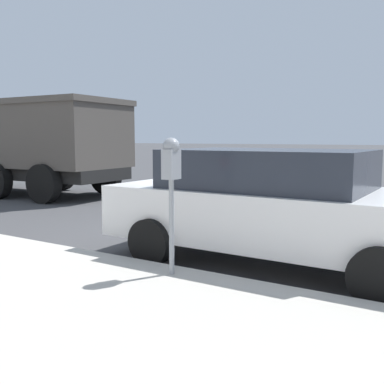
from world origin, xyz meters
name	(u,v)px	position (x,y,z in m)	size (l,w,h in m)	color
ground_plane	(214,238)	(0.00, 0.00, 0.00)	(220.00, 220.00, 0.00)	#424244
parking_meter	(171,171)	(-2.50, -0.82, 1.35)	(0.21, 0.19, 1.57)	gray
car_white	(277,204)	(-0.98, -1.50, 0.82)	(2.19, 4.69, 1.56)	silver
dump_truck	(14,141)	(2.34, 8.43, 1.63)	(3.05, 7.73, 2.91)	black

